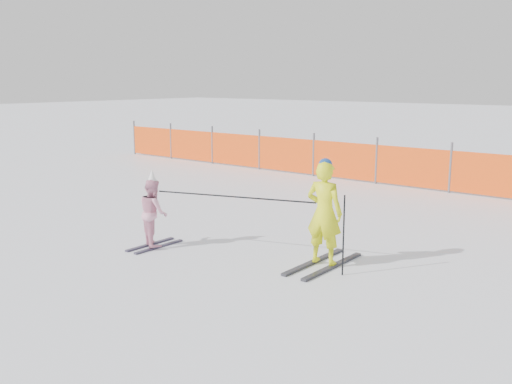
% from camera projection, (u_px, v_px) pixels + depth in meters
% --- Properties ---
extents(ground, '(120.00, 120.00, 0.00)m').
position_uv_depth(ground, '(236.00, 260.00, 8.81)').
color(ground, white).
rests_on(ground, ground).
extents(adult, '(0.60, 1.56, 1.63)m').
position_uv_depth(adult, '(324.00, 213.00, 8.41)').
color(adult, black).
rests_on(adult, ground).
extents(child, '(0.67, 1.01, 1.30)m').
position_uv_depth(child, '(153.00, 212.00, 9.43)').
color(child, black).
rests_on(child, ground).
extents(ski_poles, '(3.08, 0.87, 1.17)m').
position_uv_depth(ski_poles, '(265.00, 208.00, 8.61)').
color(ski_poles, black).
rests_on(ski_poles, ground).
extents(safety_fence, '(15.18, 0.06, 1.25)m').
position_uv_depth(safety_fence, '(300.00, 156.00, 16.74)').
color(safety_fence, '#595960').
rests_on(safety_fence, ground).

